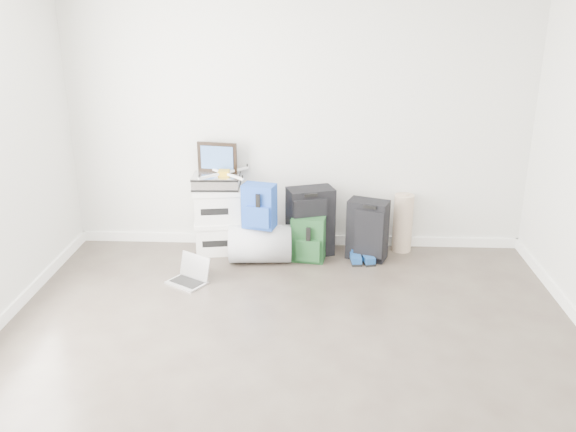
{
  "coord_description": "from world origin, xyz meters",
  "views": [
    {
      "loc": [
        0.17,
        -3.35,
        2.42
      ],
      "look_at": [
        -0.07,
        1.9,
        0.52
      ],
      "focal_mm": 38.0,
      "sensor_mm": 36.0,
      "label": 1
    }
  ],
  "objects_px": {
    "briefcase": "(216,181)",
    "carry_on": "(368,230)",
    "laptop": "(190,276)",
    "boxes_stack": "(218,219)",
    "duffel_bag": "(260,244)",
    "large_suitcase": "(310,222)"
  },
  "relations": [
    {
      "from": "large_suitcase",
      "to": "carry_on",
      "type": "distance_m",
      "value": 0.56
    },
    {
      "from": "carry_on",
      "to": "briefcase",
      "type": "bearing_deg",
      "value": -164.31
    },
    {
      "from": "duffel_bag",
      "to": "laptop",
      "type": "bearing_deg",
      "value": -145.24
    },
    {
      "from": "briefcase",
      "to": "carry_on",
      "type": "distance_m",
      "value": 1.54
    },
    {
      "from": "duffel_bag",
      "to": "laptop",
      "type": "distance_m",
      "value": 0.77
    },
    {
      "from": "boxes_stack",
      "to": "duffel_bag",
      "type": "height_order",
      "value": "boxes_stack"
    },
    {
      "from": "boxes_stack",
      "to": "large_suitcase",
      "type": "relative_size",
      "value": 0.98
    },
    {
      "from": "briefcase",
      "to": "boxes_stack",
      "type": "bearing_deg",
      "value": 0.0
    },
    {
      "from": "carry_on",
      "to": "large_suitcase",
      "type": "bearing_deg",
      "value": -167.41
    },
    {
      "from": "duffel_bag",
      "to": "large_suitcase",
      "type": "distance_m",
      "value": 0.54
    },
    {
      "from": "briefcase",
      "to": "large_suitcase",
      "type": "height_order",
      "value": "briefcase"
    },
    {
      "from": "laptop",
      "to": "large_suitcase",
      "type": "bearing_deg",
      "value": 65.1
    },
    {
      "from": "carry_on",
      "to": "laptop",
      "type": "relative_size",
      "value": 1.45
    },
    {
      "from": "briefcase",
      "to": "laptop",
      "type": "distance_m",
      "value": 1.0
    },
    {
      "from": "boxes_stack",
      "to": "laptop",
      "type": "height_order",
      "value": "boxes_stack"
    },
    {
      "from": "briefcase",
      "to": "duffel_bag",
      "type": "xyz_separation_m",
      "value": [
        0.44,
        -0.25,
        -0.54
      ]
    },
    {
      "from": "boxes_stack",
      "to": "carry_on",
      "type": "height_order",
      "value": "boxes_stack"
    },
    {
      "from": "carry_on",
      "to": "duffel_bag",
      "type": "bearing_deg",
      "value": -152.4
    },
    {
      "from": "boxes_stack",
      "to": "duffel_bag",
      "type": "distance_m",
      "value": 0.53
    },
    {
      "from": "boxes_stack",
      "to": "laptop",
      "type": "relative_size",
      "value": 1.63
    },
    {
      "from": "briefcase",
      "to": "carry_on",
      "type": "bearing_deg",
      "value": -7.14
    },
    {
      "from": "boxes_stack",
      "to": "carry_on",
      "type": "bearing_deg",
      "value": -13.9
    }
  ]
}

